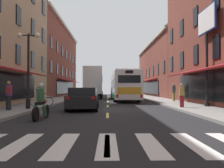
# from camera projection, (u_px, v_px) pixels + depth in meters

# --- Properties ---
(ground_plane) EXTENTS (34.80, 80.00, 0.10)m
(ground_plane) POSITION_uv_depth(u_px,v_px,m) (108.00, 110.00, 16.08)
(ground_plane) COLOR black
(lane_centre_dashes) EXTENTS (0.14, 73.90, 0.01)m
(lane_centre_dashes) POSITION_uv_depth(u_px,v_px,m) (108.00, 110.00, 15.83)
(lane_centre_dashes) COLOR #DBCC4C
(lane_centre_dashes) RESTS_ON ground
(crosswalk_near) EXTENTS (7.10, 2.80, 0.01)m
(crosswalk_near) POSITION_uv_depth(u_px,v_px,m) (107.00, 144.00, 6.09)
(crosswalk_near) COLOR silver
(crosswalk_near) RESTS_ON ground
(sidewalk_left) EXTENTS (3.00, 80.00, 0.14)m
(sidewalk_left) POSITION_uv_depth(u_px,v_px,m) (19.00, 108.00, 15.98)
(sidewalk_left) COLOR gray
(sidewalk_left) RESTS_ON ground
(sidewalk_right) EXTENTS (3.00, 80.00, 0.14)m
(sidewalk_right) POSITION_uv_depth(u_px,v_px,m) (195.00, 108.00, 16.19)
(sidewalk_right) COLOR gray
(sidewalk_right) RESTS_ON ground
(billboard_sign) EXTENTS (0.40, 2.93, 6.99)m
(billboard_sign) POSITION_uv_depth(u_px,v_px,m) (207.00, 31.00, 17.12)
(billboard_sign) COLOR black
(billboard_sign) RESTS_ON sidewalk_right
(transit_bus) EXTENTS (2.81, 12.40, 3.24)m
(transit_bus) POSITION_uv_depth(u_px,v_px,m) (124.00, 86.00, 27.84)
(transit_bus) COLOR silver
(transit_bus) RESTS_ON ground
(box_truck) EXTENTS (2.64, 7.54, 4.18)m
(box_truck) POSITION_uv_depth(u_px,v_px,m) (93.00, 83.00, 33.28)
(box_truck) COLOR white
(box_truck) RESTS_ON ground
(sedan_near) EXTENTS (2.00, 4.54, 1.45)m
(sedan_near) POSITION_uv_depth(u_px,v_px,m) (83.00, 98.00, 15.80)
(sedan_near) COLOR black
(sedan_near) RESTS_ON ground
(sedan_mid) EXTENTS (2.07, 4.27, 1.44)m
(sedan_mid) POSITION_uv_depth(u_px,v_px,m) (97.00, 92.00, 42.50)
(sedan_mid) COLOR #144723
(sedan_mid) RESTS_ON ground
(motorcycle_rider) EXTENTS (0.62, 2.07, 1.66)m
(motorcycle_rider) POSITION_uv_depth(u_px,v_px,m) (41.00, 104.00, 10.87)
(motorcycle_rider) COLOR black
(motorcycle_rider) RESTS_ON ground
(bicycle_near) EXTENTS (1.71, 0.48, 0.91)m
(bicycle_near) POSITION_uv_depth(u_px,v_px,m) (41.00, 101.00, 17.19)
(bicycle_near) COLOR black
(bicycle_near) RESTS_ON sidewalk_left
(pedestrian_near) EXTENTS (0.43, 0.53, 1.69)m
(pedestrian_near) POSITION_uv_depth(u_px,v_px,m) (9.00, 95.00, 13.99)
(pedestrian_near) COLOR black
(pedestrian_near) RESTS_ON sidewalk_left
(pedestrian_mid) EXTENTS (0.36, 0.36, 1.59)m
(pedestrian_mid) POSITION_uv_depth(u_px,v_px,m) (182.00, 95.00, 16.17)
(pedestrian_mid) COLOR maroon
(pedestrian_mid) RESTS_ON sidewalk_right
(pedestrian_far) EXTENTS (0.36, 0.36, 1.76)m
(pedestrian_far) POSITION_uv_depth(u_px,v_px,m) (174.00, 92.00, 24.26)
(pedestrian_far) COLOR #B29947
(pedestrian_far) RESTS_ON sidewalk_right
(street_lamp_twin) EXTENTS (1.42, 0.32, 4.73)m
(street_lamp_twin) POSITION_uv_depth(u_px,v_px,m) (28.00, 66.00, 14.98)
(street_lamp_twin) COLOR black
(street_lamp_twin) RESTS_ON sidewalk_left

